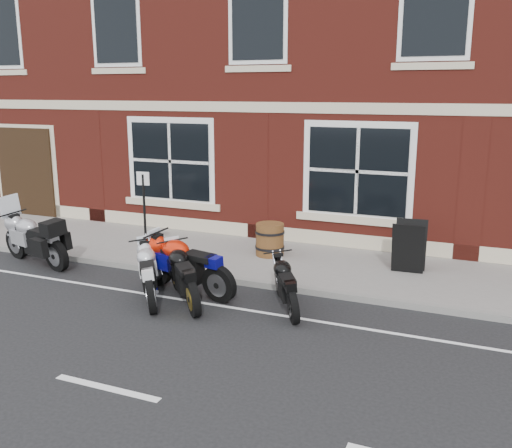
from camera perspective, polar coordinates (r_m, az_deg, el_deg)
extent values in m
plane|color=black|center=(10.29, -4.43, -8.48)|extent=(80.00, 80.00, 0.00)
cube|color=slate|center=(12.85, 1.69, -3.68)|extent=(30.00, 3.00, 0.12)
cube|color=slate|center=(11.47, -1.18, -5.80)|extent=(30.00, 0.16, 0.12)
cube|color=maroon|center=(19.61, 10.26, 19.48)|extent=(24.00, 12.00, 12.00)
cylinder|color=black|center=(14.28, -22.66, -1.79)|extent=(0.71, 0.32, 0.70)
cylinder|color=black|center=(12.95, -19.19, -2.96)|extent=(0.71, 0.32, 0.70)
cube|color=black|center=(13.57, -21.26, -0.79)|extent=(0.91, 0.48, 0.24)
ellipsoid|color=#9A999D|center=(13.68, -21.66, -0.15)|extent=(0.70, 0.54, 0.35)
cube|color=black|center=(13.18, -20.31, -0.71)|extent=(0.66, 0.43, 0.11)
cube|color=silver|center=(14.07, -22.94, 1.77)|extent=(0.16, 0.45, 0.49)
cylinder|color=black|center=(11.54, -9.76, -4.34)|extent=(0.72, 0.30, 0.71)
cylinder|color=black|center=(10.50, -3.58, -5.95)|extent=(0.72, 0.30, 0.71)
cube|color=black|center=(10.93, -7.09, -3.19)|extent=(0.92, 0.46, 0.24)
ellipsoid|color=red|center=(11.00, -7.74, -2.38)|extent=(0.69, 0.53, 0.35)
cube|color=black|center=(10.62, -5.35, -3.14)|extent=(0.66, 0.42, 0.11)
cylinder|color=black|center=(11.25, -7.82, -4.90)|extent=(0.53, 0.57, 0.65)
cylinder|color=black|center=(9.90, -6.12, -7.41)|extent=(0.53, 0.57, 0.65)
cube|color=black|center=(10.51, -7.14, -4.22)|extent=(0.72, 0.76, 0.22)
ellipsoid|color=black|center=(10.61, -7.33, -3.36)|extent=(0.65, 0.66, 0.32)
cube|color=black|center=(10.11, -6.67, -4.44)|extent=(0.57, 0.59, 0.10)
cylinder|color=black|center=(11.49, -10.47, -4.64)|extent=(0.47, 0.59, 0.63)
cylinder|color=black|center=(10.13, -10.26, -7.10)|extent=(0.47, 0.59, 0.63)
cube|color=black|center=(10.75, -10.45, -4.01)|extent=(0.64, 0.79, 0.22)
ellipsoid|color=#B5B5BB|center=(10.86, -10.50, -3.19)|extent=(0.61, 0.66, 0.32)
cube|color=black|center=(10.35, -10.41, -4.23)|extent=(0.52, 0.59, 0.10)
cylinder|color=black|center=(10.80, 2.58, -5.77)|extent=(0.39, 0.55, 0.57)
cylinder|color=black|center=(9.60, 3.91, -8.26)|extent=(0.39, 0.55, 0.57)
cube|color=black|center=(10.14, 3.18, -5.25)|extent=(0.54, 0.72, 0.20)
ellipsoid|color=black|center=(10.23, 3.06, -4.45)|extent=(0.53, 0.59, 0.29)
cube|color=black|center=(9.78, 3.57, -5.51)|extent=(0.45, 0.54, 0.09)
cylinder|color=#473313|center=(12.96, 1.40, -1.55)|extent=(0.64, 0.64, 0.74)
cylinder|color=black|center=(13.01, 1.39, -2.31)|extent=(0.67, 0.67, 0.05)
cylinder|color=black|center=(12.92, 1.40, -0.79)|extent=(0.67, 0.67, 0.05)
cylinder|color=black|center=(12.41, -11.05, 0.42)|extent=(0.05, 0.05, 1.96)
cube|color=silver|center=(12.25, -11.24, 4.48)|extent=(0.28, 0.06, 0.28)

